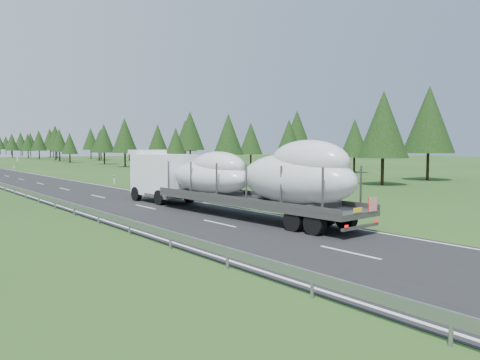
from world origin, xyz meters
TOP-DOWN VIEW (x-y plane):
  - ground at (0.00, 0.00)m, footprint 400.00×400.00m
  - highway_sign at (7.20, 80.00)m, footprint 0.08×0.90m
  - tree_line_right at (40.19, 138.12)m, footprint 26.88×357.55m
  - boat_truck at (2.59, 2.48)m, footprint 3.74×21.64m

SIDE VIEW (x-z plane):
  - ground at x=0.00m, z-range 0.00..0.00m
  - highway_sign at x=7.20m, z-range 0.51..3.11m
  - boat_truck at x=2.59m, z-range 0.11..4.70m
  - tree_line_right at x=40.19m, z-range 0.68..13.25m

